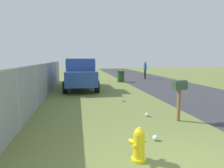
{
  "coord_description": "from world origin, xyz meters",
  "views": [
    {
      "loc": [
        -2.51,
        1.91,
        2.1
      ],
      "look_at": [
        4.33,
        0.66,
        1.16
      ],
      "focal_mm": 30.31,
      "sensor_mm": 36.0,
      "label": 1
    }
  ],
  "objects": [
    {
      "name": "pickup_truck",
      "position": [
        10.5,
        1.74,
        1.1
      ],
      "size": [
        5.11,
        2.22,
        2.09
      ],
      "rotation": [
        0.0,
        0.0,
        3.15
      ],
      "color": "#284793",
      "rests_on": "ground"
    },
    {
      "name": "litter_can_far_scatter",
      "position": [
        6.31,
        -0.27,
        0.03
      ],
      "size": [
        0.14,
        0.1,
        0.07
      ],
      "primitive_type": "cylinder",
      "rotation": [
        0.0,
        1.57,
        0.35
      ],
      "color": "blue",
      "rests_on": "ground"
    },
    {
      "name": "road_asphalt",
      "position": [
        6.0,
        -4.96,
        0.0
      ],
      "size": [
        60.0,
        5.52,
        0.01
      ],
      "primitive_type": "cube",
      "color": "#38383D",
      "rests_on": "ground"
    },
    {
      "name": "litter_bag_midfield_b",
      "position": [
        1.85,
        -0.02,
        0.07
      ],
      "size": [
        0.14,
        0.14,
        0.14
      ],
      "primitive_type": "sphere",
      "color": "silver",
      "rests_on": "ground"
    },
    {
      "name": "fire_hydrant",
      "position": [
        1.01,
        0.71,
        0.34
      ],
      "size": [
        0.39,
        0.4,
        0.7
      ],
      "rotation": [
        0.0,
        0.0,
        0.62
      ],
      "color": "yellow",
      "rests_on": "ground"
    },
    {
      "name": "litter_bag_by_mailbox",
      "position": [
        3.82,
        -0.54,
        0.07
      ],
      "size": [
        0.14,
        0.14,
        0.14
      ],
      "primitive_type": "sphere",
      "color": "silver",
      "rests_on": "ground"
    },
    {
      "name": "mailbox",
      "position": [
        3.18,
        -1.41,
        1.12
      ],
      "size": [
        0.33,
        0.56,
        1.39
      ],
      "rotation": [
        0.0,
        0.0,
        0.27
      ],
      "color": "brown",
      "rests_on": "ground"
    },
    {
      "name": "fence_section",
      "position": [
        8.07,
        3.63,
        0.99
      ],
      "size": [
        14.7,
        0.07,
        1.84
      ],
      "color": "#9EA3A8",
      "rests_on": "ground"
    },
    {
      "name": "pedestrian",
      "position": [
        16.04,
        -4.93,
        1.04
      ],
      "size": [
        0.49,
        0.3,
        1.78
      ],
      "rotation": [
        0.0,
        0.0,
        4.79
      ],
      "color": "black",
      "rests_on": "ground"
    },
    {
      "name": "trash_bin",
      "position": [
        13.93,
        -1.88,
        0.49
      ],
      "size": [
        0.65,
        0.65,
        0.97
      ],
      "color": "#1E4C1E",
      "rests_on": "ground"
    }
  ]
}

